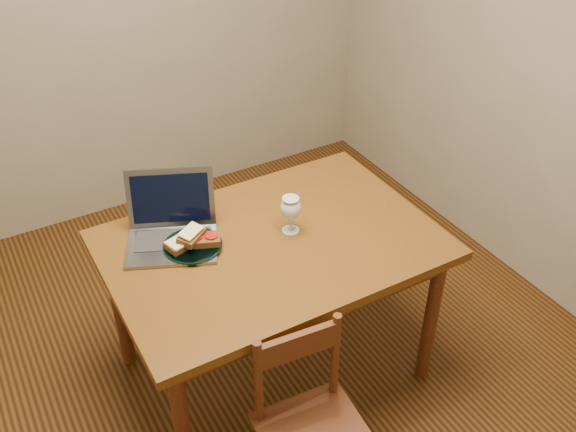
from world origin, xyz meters
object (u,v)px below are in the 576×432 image
table (272,258)px  chair (312,422)px  milk_glass (291,215)px  laptop (171,223)px  plate (193,247)px

table → chair: size_ratio=3.29×
table → milk_glass: bearing=11.9°
table → milk_glass: milk_glass is taller
milk_glass → chair: bearing=-113.8°
laptop → chair: bearing=-56.0°
plate → laptop: laptop is taller
plate → laptop: 0.13m
milk_glass → laptop: bearing=154.6°
plate → milk_glass: milk_glass is taller
chair → table: bearing=78.6°
table → laptop: laptop is taller
table → laptop: bearing=145.8°
plate → milk_glass: 0.41m
laptop → plate: bearing=-47.0°
milk_glass → plate: bearing=166.9°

